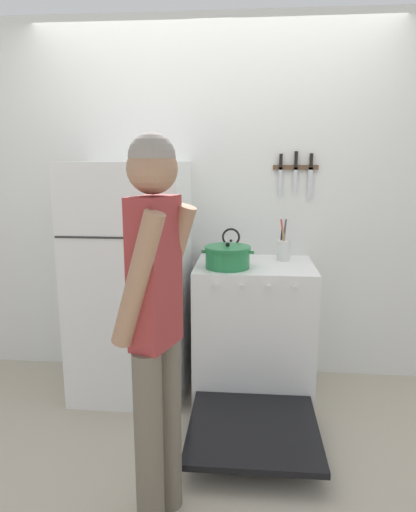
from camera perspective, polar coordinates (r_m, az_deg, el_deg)
name	(u,v)px	position (r m, az deg, el deg)	size (l,w,h in m)	color
ground_plane	(213,368)	(3.64, 0.61, -13.82)	(14.00, 14.00, 0.00)	#B2A893
wall_back	(214,203)	(3.32, 0.70, 6.66)	(10.00, 0.06, 2.55)	silver
refrigerator	(131,280)	(3.13, -9.57, -2.94)	(0.74, 0.70, 1.57)	white
stove_range	(253,331)	(3.13, 5.69, -9.32)	(0.78, 1.34, 0.90)	white
dutch_oven_pot	(228,257)	(2.90, 2.46, -0.12)	(0.33, 0.29, 0.17)	#237A42
tea_kettle	(231,250)	(3.14, 2.91, 0.74)	(0.20, 0.16, 0.22)	silver
utensil_jar	(283,249)	(3.15, 9.39, 0.87)	(0.09, 0.09, 0.28)	silver
person	(156,314)	(1.90, -6.54, -7.23)	(0.35, 0.40, 1.68)	#6B6051
wall_knife_strip	(296,168)	(3.27, 10.93, 10.80)	(0.31, 0.03, 0.32)	brown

